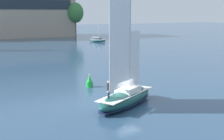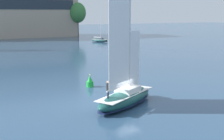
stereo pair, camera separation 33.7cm
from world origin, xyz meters
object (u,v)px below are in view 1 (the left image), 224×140
Objects in this scene: sailboat_moored_near_marina at (98,40)px; sailboat_main at (126,96)px; tree_shore_right at (75,13)px; channel_buoy at (89,82)px.

sailboat_main is at bearing -111.80° from sailboat_moored_near_marina.
tree_shore_right is 1.59× the size of sailboat_moored_near_marina.
sailboat_moored_near_marina is at bearing 64.87° from channel_buoy.
channel_buoy is at bearing 91.04° from sailboat_main.
tree_shore_right is 82.73m from channel_buoy.
sailboat_main is 8.90m from channel_buoy.
sailboat_main is at bearing -88.96° from channel_buoy.
channel_buoy is at bearing -115.13° from sailboat_moored_near_marina.
tree_shore_right is 25.44m from sailboat_moored_near_marina.
sailboat_main is (-26.74, -86.68, -7.97)m from tree_shore_right.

